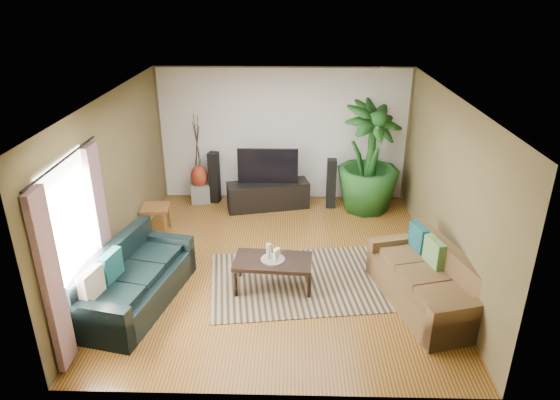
{
  "coord_description": "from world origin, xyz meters",
  "views": [
    {
      "loc": [
        0.19,
        -6.91,
        4.16
      ],
      "look_at": [
        0.0,
        0.2,
        1.05
      ],
      "focal_mm": 32.0,
      "sensor_mm": 36.0,
      "label": 1
    }
  ],
  "objects_px": {
    "potted_plant": "(369,158)",
    "side_table": "(156,219)",
    "coffee_table": "(273,273)",
    "sofa_left": "(136,277)",
    "tv_stand": "(268,195)",
    "sofa_right": "(425,278)",
    "pedestal": "(200,193)",
    "television": "(268,166)",
    "speaker_right": "(331,183)",
    "speaker_left": "(214,177)",
    "vase": "(199,176)"
  },
  "relations": [
    {
      "from": "speaker_left",
      "to": "side_table",
      "type": "height_order",
      "value": "speaker_left"
    },
    {
      "from": "potted_plant",
      "to": "sofa_left",
      "type": "bearing_deg",
      "value": -137.87
    },
    {
      "from": "coffee_table",
      "to": "vase",
      "type": "distance_m",
      "value": 3.53
    },
    {
      "from": "sofa_right",
      "to": "tv_stand",
      "type": "height_order",
      "value": "sofa_right"
    },
    {
      "from": "sofa_right",
      "to": "speaker_right",
      "type": "relative_size",
      "value": 1.94
    },
    {
      "from": "tv_stand",
      "to": "side_table",
      "type": "height_order",
      "value": "tv_stand"
    },
    {
      "from": "sofa_left",
      "to": "speaker_left",
      "type": "distance_m",
      "value": 3.63
    },
    {
      "from": "coffee_table",
      "to": "speaker_left",
      "type": "height_order",
      "value": "speaker_left"
    },
    {
      "from": "coffee_table",
      "to": "speaker_right",
      "type": "height_order",
      "value": "speaker_right"
    },
    {
      "from": "television",
      "to": "vase",
      "type": "relative_size",
      "value": 2.46
    },
    {
      "from": "coffee_table",
      "to": "pedestal",
      "type": "bearing_deg",
      "value": 121.47
    },
    {
      "from": "potted_plant",
      "to": "side_table",
      "type": "xyz_separation_m",
      "value": [
        -3.9,
        -1.09,
        -0.82
      ]
    },
    {
      "from": "pedestal",
      "to": "side_table",
      "type": "bearing_deg",
      "value": -111.35
    },
    {
      "from": "potted_plant",
      "to": "pedestal",
      "type": "height_order",
      "value": "potted_plant"
    },
    {
      "from": "pedestal",
      "to": "side_table",
      "type": "relative_size",
      "value": 0.74
    },
    {
      "from": "speaker_left",
      "to": "pedestal",
      "type": "xyz_separation_m",
      "value": [
        -0.31,
        0.0,
        -0.34
      ]
    },
    {
      "from": "television",
      "to": "speaker_right",
      "type": "xyz_separation_m",
      "value": [
        1.25,
        0.06,
        -0.38
      ]
    },
    {
      "from": "television",
      "to": "speaker_right",
      "type": "relative_size",
      "value": 1.18
    },
    {
      "from": "sofa_left",
      "to": "speaker_right",
      "type": "relative_size",
      "value": 2.04
    },
    {
      "from": "sofa_left",
      "to": "television",
      "type": "height_order",
      "value": "television"
    },
    {
      "from": "sofa_left",
      "to": "speaker_right",
      "type": "height_order",
      "value": "speaker_right"
    },
    {
      "from": "sofa_right",
      "to": "coffee_table",
      "type": "relative_size",
      "value": 1.72
    },
    {
      "from": "speaker_left",
      "to": "speaker_right",
      "type": "height_order",
      "value": "speaker_left"
    },
    {
      "from": "potted_plant",
      "to": "pedestal",
      "type": "relative_size",
      "value": 5.72
    },
    {
      "from": "speaker_left",
      "to": "tv_stand",
      "type": "bearing_deg",
      "value": -3.79
    },
    {
      "from": "sofa_right",
      "to": "potted_plant",
      "type": "distance_m",
      "value": 3.28
    },
    {
      "from": "vase",
      "to": "sofa_right",
      "type": "bearing_deg",
      "value": -43.12
    },
    {
      "from": "sofa_right",
      "to": "coffee_table",
      "type": "xyz_separation_m",
      "value": [
        -2.11,
        0.37,
        -0.19
      ]
    },
    {
      "from": "speaker_right",
      "to": "potted_plant",
      "type": "distance_m",
      "value": 0.9
    },
    {
      "from": "vase",
      "to": "television",
      "type": "bearing_deg",
      "value": -10.58
    },
    {
      "from": "tv_stand",
      "to": "speaker_left",
      "type": "distance_m",
      "value": 1.17
    },
    {
      "from": "pedestal",
      "to": "vase",
      "type": "bearing_deg",
      "value": 0.0
    },
    {
      "from": "coffee_table",
      "to": "potted_plant",
      "type": "xyz_separation_m",
      "value": [
        1.74,
        2.82,
        0.84
      ]
    },
    {
      "from": "television",
      "to": "side_table",
      "type": "distance_m",
      "value": 2.35
    },
    {
      "from": "tv_stand",
      "to": "potted_plant",
      "type": "height_order",
      "value": "potted_plant"
    },
    {
      "from": "speaker_left",
      "to": "speaker_right",
      "type": "relative_size",
      "value": 1.05
    },
    {
      "from": "sofa_left",
      "to": "side_table",
      "type": "xyz_separation_m",
      "value": [
        -0.28,
        2.18,
        -0.17
      ]
    },
    {
      "from": "potted_plant",
      "to": "vase",
      "type": "relative_size",
      "value": 4.47
    },
    {
      "from": "sofa_left",
      "to": "potted_plant",
      "type": "bearing_deg",
      "value": -35.2
    },
    {
      "from": "sofa_right",
      "to": "side_table",
      "type": "bearing_deg",
      "value": -131.38
    },
    {
      "from": "coffee_table",
      "to": "tv_stand",
      "type": "height_order",
      "value": "tv_stand"
    },
    {
      "from": "pedestal",
      "to": "potted_plant",
      "type": "bearing_deg",
      "value": -5.19
    },
    {
      "from": "vase",
      "to": "side_table",
      "type": "relative_size",
      "value": 0.95
    },
    {
      "from": "sofa_right",
      "to": "speaker_left",
      "type": "bearing_deg",
      "value": -150.85
    },
    {
      "from": "television",
      "to": "pedestal",
      "type": "height_order",
      "value": "television"
    },
    {
      "from": "television",
      "to": "speaker_right",
      "type": "bearing_deg",
      "value": 2.91
    },
    {
      "from": "speaker_left",
      "to": "speaker_right",
      "type": "xyz_separation_m",
      "value": [
        2.36,
        -0.2,
        -0.03
      ]
    },
    {
      "from": "television",
      "to": "sofa_right",
      "type": "bearing_deg",
      "value": -54.31
    },
    {
      "from": "tv_stand",
      "to": "speaker_right",
      "type": "height_order",
      "value": "speaker_right"
    },
    {
      "from": "sofa_left",
      "to": "speaker_left",
      "type": "bearing_deg",
      "value": 3.61
    }
  ]
}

